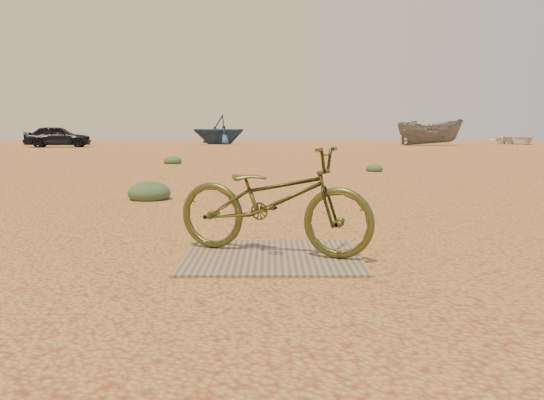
{
  "coord_description": "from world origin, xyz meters",
  "views": [
    {
      "loc": [
        0.18,
        -3.95,
        1.05
      ],
      "look_at": [
        0.18,
        0.39,
        0.49
      ],
      "focal_mm": 35.0,
      "sensor_mm": 36.0,
      "label": 1
    }
  ],
  "objects_px": {
    "boat_far_left": "(219,129)",
    "boat_far_right": "(516,138)",
    "plywood_board": "(272,256)",
    "bicycle": "(273,200)",
    "boat_mid_right": "(430,132)",
    "car": "(58,136)"
  },
  "relations": [
    {
      "from": "car",
      "to": "bicycle",
      "type": "bearing_deg",
      "value": -165.77
    },
    {
      "from": "plywood_board",
      "to": "bicycle",
      "type": "height_order",
      "value": "bicycle"
    },
    {
      "from": "boat_far_left",
      "to": "boat_mid_right",
      "type": "height_order",
      "value": "boat_far_left"
    },
    {
      "from": "car",
      "to": "boat_mid_right",
      "type": "bearing_deg",
      "value": -90.05
    },
    {
      "from": "boat_far_left",
      "to": "boat_mid_right",
      "type": "xyz_separation_m",
      "value": [
        16.77,
        -4.0,
        -0.24
      ]
    },
    {
      "from": "bicycle",
      "to": "boat_far_right",
      "type": "relative_size",
      "value": 0.36
    },
    {
      "from": "boat_mid_right",
      "to": "boat_far_right",
      "type": "height_order",
      "value": "boat_mid_right"
    },
    {
      "from": "car",
      "to": "boat_mid_right",
      "type": "xyz_separation_m",
      "value": [
        26.96,
        4.88,
        0.28
      ]
    },
    {
      "from": "boat_far_left",
      "to": "bicycle",
      "type": "bearing_deg",
      "value": -27.67
    },
    {
      "from": "car",
      "to": "boat_mid_right",
      "type": "height_order",
      "value": "boat_mid_right"
    },
    {
      "from": "bicycle",
      "to": "boat_far_left",
      "type": "xyz_separation_m",
      "value": [
        -4.47,
        40.99,
        0.77
      ]
    },
    {
      "from": "boat_far_left",
      "to": "boat_mid_right",
      "type": "bearing_deg",
      "value": 42.69
    },
    {
      "from": "car",
      "to": "boat_far_right",
      "type": "height_order",
      "value": "car"
    },
    {
      "from": "car",
      "to": "plywood_board",
      "type": "bearing_deg",
      "value": -165.84
    },
    {
      "from": "plywood_board",
      "to": "bicycle",
      "type": "bearing_deg",
      "value": 84.36
    },
    {
      "from": "boat_far_left",
      "to": "boat_far_right",
      "type": "height_order",
      "value": "boat_far_left"
    },
    {
      "from": "boat_far_right",
      "to": "boat_mid_right",
      "type": "bearing_deg",
      "value": -160.08
    },
    {
      "from": "plywood_board",
      "to": "car",
      "type": "height_order",
      "value": "car"
    },
    {
      "from": "boat_far_left",
      "to": "boat_mid_right",
      "type": "relative_size",
      "value": 0.91
    },
    {
      "from": "boat_far_left",
      "to": "boat_mid_right",
      "type": "distance_m",
      "value": 17.24
    },
    {
      "from": "boat_far_left",
      "to": "boat_far_right",
      "type": "relative_size",
      "value": 1.0
    },
    {
      "from": "boat_far_right",
      "to": "car",
      "type": "bearing_deg",
      "value": -171.02
    }
  ]
}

